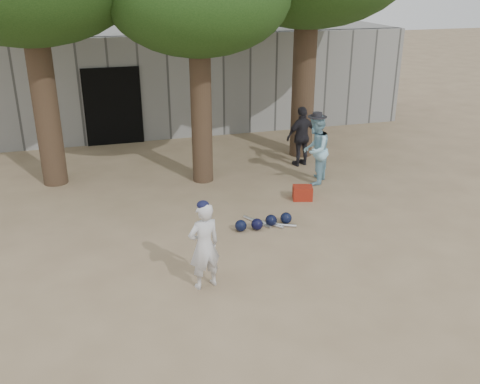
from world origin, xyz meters
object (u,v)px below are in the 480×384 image
object	(u,v)px
boy_player	(204,246)
spectator_blue	(315,150)
red_bag	(303,193)
spectator_dark	(302,136)

from	to	relation	value
boy_player	spectator_blue	distance (m)	5.08
spectator_blue	red_bag	world-z (taller)	spectator_blue
boy_player	spectator_blue	world-z (taller)	spectator_blue
boy_player	spectator_dark	size ratio (longest dim) A/B	0.94
spectator_dark	red_bag	distance (m)	2.37
spectator_dark	red_bag	xyz separation A→B (m)	(-0.83, -2.13, -0.62)
boy_player	red_bag	distance (m)	4.06
spectator_blue	spectator_dark	world-z (taller)	spectator_blue
spectator_blue	red_bag	xyz separation A→B (m)	(-0.64, -0.85, -0.67)
spectator_blue	spectator_dark	bearing A→B (deg)	-151.34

